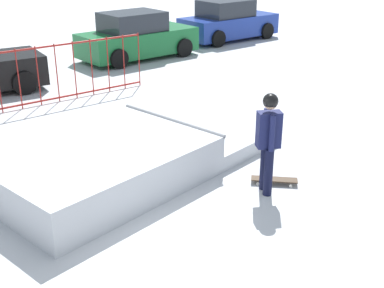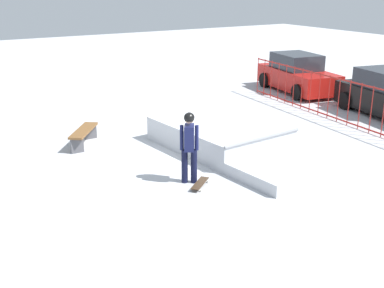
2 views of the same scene
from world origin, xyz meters
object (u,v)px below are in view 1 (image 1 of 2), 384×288
skater (268,136)px  parked_car_blue (228,22)px  parked_car_green (137,37)px  skate_ramp (121,159)px  skateboard (274,180)px

skater → parked_car_blue: skater is taller
skater → parked_car_green: 10.45m
parked_car_green → skate_ramp: bearing=-126.0°
skate_ramp → skateboard: 2.73m
skate_ramp → parked_car_blue: parked_car_blue is taller
skate_ramp → skater: size_ratio=3.26×
skater → parked_car_green: bearing=-81.7°
parked_car_green → skater: bearing=-112.4°
skateboard → parked_car_green: 10.24m
skater → parked_car_blue: 13.34m
parked_car_green → parked_car_blue: bearing=5.1°
skateboard → parked_car_blue: 13.05m
skateboard → parked_car_blue: bearing=-82.7°
skater → skateboard: bearing=-132.9°
parked_car_green → skateboard: bearing=-110.8°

